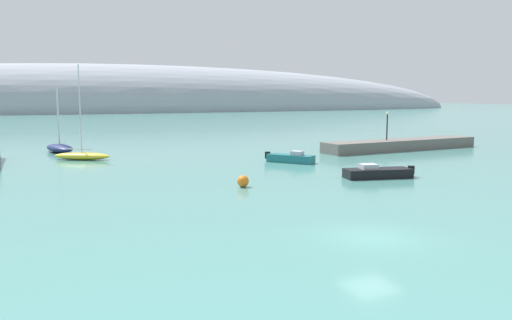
# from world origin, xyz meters

# --- Properties ---
(water) EXTENTS (600.00, 600.00, 0.00)m
(water) POSITION_xyz_m (0.00, 0.00, 0.00)
(water) COLOR teal
(water) RESTS_ON ground
(breakwater_rocks) EXTENTS (22.35, 5.35, 1.29)m
(breakwater_rocks) POSITION_xyz_m (27.01, 30.75, 0.64)
(breakwater_rocks) COLOR #66605B
(breakwater_rocks) RESTS_ON ground
(distant_ridge) EXTENTS (331.78, 50.69, 37.91)m
(distant_ridge) POSITION_xyz_m (19.42, 193.00, 0.00)
(distant_ridge) COLOR #999EA8
(distant_ridge) RESTS_ON ground
(sailboat_navy_near_shore) EXTENTS (3.85, 6.56, 7.49)m
(sailboat_navy_near_shore) POSITION_xyz_m (-11.86, 44.78, 0.54)
(sailboat_navy_near_shore) COLOR navy
(sailboat_navy_near_shore) RESTS_ON water
(sailboat_yellow_mid_mooring) EXTENTS (6.02, 4.42, 9.84)m
(sailboat_yellow_mid_mooring) POSITION_xyz_m (-10.07, 36.25, 0.49)
(sailboat_yellow_mid_mooring) COLOR yellow
(sailboat_yellow_mid_mooring) RESTS_ON water
(motorboat_black_foreground) EXTENTS (6.03, 2.92, 1.16)m
(motorboat_black_foreground) POSITION_xyz_m (11.07, 14.29, 0.42)
(motorboat_black_foreground) COLOR black
(motorboat_black_foreground) RESTS_ON water
(motorboat_teal_alongside_breakwater) EXTENTS (4.06, 4.72, 1.20)m
(motorboat_teal_alongside_breakwater) POSITION_xyz_m (8.92, 25.56, 0.44)
(motorboat_teal_alongside_breakwater) COLOR #1E6B70
(motorboat_teal_alongside_breakwater) RESTS_ON water
(mooring_buoy_orange) EXTENTS (0.87, 0.87, 0.87)m
(mooring_buoy_orange) POSITION_xyz_m (-0.60, 14.79, 0.44)
(mooring_buoy_orange) COLOR orange
(mooring_buoy_orange) RESTS_ON water
(harbor_lamp_post) EXTENTS (0.36, 0.36, 3.44)m
(harbor_lamp_post) POSITION_xyz_m (24.59, 30.57, 3.47)
(harbor_lamp_post) COLOR black
(harbor_lamp_post) RESTS_ON breakwater_rocks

